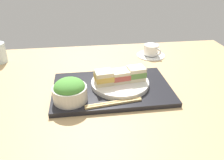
# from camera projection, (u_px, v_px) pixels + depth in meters

# --- Properties ---
(ground_plane) EXTENTS (1.40, 1.00, 0.03)m
(ground_plane) POSITION_uv_depth(u_px,v_px,m) (110.00, 94.00, 0.86)
(ground_plane) COLOR tan
(serving_tray) EXTENTS (0.44, 0.28, 0.02)m
(serving_tray) POSITION_uv_depth(u_px,v_px,m) (112.00, 88.00, 0.85)
(serving_tray) COLOR black
(serving_tray) RESTS_ON ground_plane
(sandwich_plate) EXTENTS (0.22, 0.22, 0.02)m
(sandwich_plate) POSITION_uv_depth(u_px,v_px,m) (120.00, 83.00, 0.85)
(sandwich_plate) COLOR silver
(sandwich_plate) RESTS_ON serving_tray
(sandwich_near) EXTENTS (0.07, 0.07, 0.05)m
(sandwich_near) POSITION_uv_depth(u_px,v_px,m) (104.00, 77.00, 0.82)
(sandwich_near) COLOR beige
(sandwich_near) RESTS_ON sandwich_plate
(sandwich_middle) EXTENTS (0.07, 0.07, 0.04)m
(sandwich_middle) POSITION_uv_depth(u_px,v_px,m) (120.00, 76.00, 0.84)
(sandwich_middle) COLOR beige
(sandwich_middle) RESTS_ON sandwich_plate
(sandwich_far) EXTENTS (0.07, 0.06, 0.05)m
(sandwich_far) POSITION_uv_depth(u_px,v_px,m) (136.00, 73.00, 0.85)
(sandwich_far) COLOR beige
(sandwich_far) RESTS_ON sandwich_plate
(salad_bowl) EXTENTS (0.12, 0.12, 0.08)m
(salad_bowl) POSITION_uv_depth(u_px,v_px,m) (70.00, 91.00, 0.75)
(salad_bowl) COLOR beige
(salad_bowl) RESTS_ON serving_tray
(chopsticks_pair) EXTENTS (0.19, 0.04, 0.01)m
(chopsticks_pair) POSITION_uv_depth(u_px,v_px,m) (114.00, 103.00, 0.74)
(chopsticks_pair) COLOR tan
(chopsticks_pair) RESTS_ON serving_tray
(coffee_cup) EXTENTS (0.14, 0.14, 0.06)m
(coffee_cup) POSITION_uv_depth(u_px,v_px,m) (151.00, 51.00, 1.14)
(coffee_cup) COLOR white
(coffee_cup) RESTS_ON ground_plane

